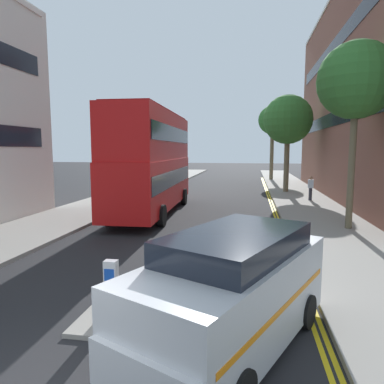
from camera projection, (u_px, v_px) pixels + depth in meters
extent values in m
cube|color=gray|center=(317.00, 215.00, 18.77)|extent=(4.00, 80.00, 0.14)
cube|color=gray|center=(91.00, 208.00, 20.92)|extent=(4.00, 80.00, 0.14)
cube|color=yellow|center=(280.00, 222.00, 17.17)|extent=(0.10, 56.00, 0.01)
cube|color=yellow|center=(277.00, 222.00, 17.19)|extent=(0.10, 56.00, 0.01)
cube|color=gray|center=(112.00, 312.00, 7.61)|extent=(1.10, 2.20, 0.10)
cube|color=silver|center=(112.00, 306.00, 7.60)|extent=(0.36, 0.28, 0.16)
cube|color=white|center=(111.00, 282.00, 7.53)|extent=(0.28, 0.20, 0.95)
cube|color=blue|center=(109.00, 275.00, 7.40)|extent=(0.22, 0.01, 0.26)
cube|color=yellow|center=(110.00, 292.00, 7.45)|extent=(0.22, 0.01, 0.20)
cube|color=red|center=(153.00, 183.00, 19.48)|extent=(2.89, 10.88, 2.60)
cube|color=red|center=(152.00, 136.00, 19.17)|extent=(2.83, 10.67, 2.50)
cube|color=black|center=(152.00, 177.00, 19.44)|extent=(2.91, 10.45, 0.84)
cube|color=black|center=(152.00, 135.00, 19.16)|extent=(2.89, 10.24, 0.80)
cube|color=yellow|center=(171.00, 154.00, 24.59)|extent=(2.00, 0.13, 0.44)
cube|color=maroon|center=(152.00, 112.00, 19.01)|extent=(2.60, 9.80, 0.10)
cylinder|color=black|center=(147.00, 196.00, 23.08)|extent=(0.34, 1.05, 1.04)
cylinder|color=black|center=(184.00, 197.00, 22.76)|extent=(0.34, 1.05, 1.04)
cylinder|color=black|center=(110.00, 214.00, 16.49)|extent=(0.34, 1.05, 1.04)
cylinder|color=black|center=(162.00, 216.00, 16.17)|extent=(0.34, 1.05, 1.04)
cube|color=silver|center=(233.00, 297.00, 6.28)|extent=(3.73, 5.06, 1.50)
cube|color=black|center=(237.00, 252.00, 6.30)|extent=(2.85, 3.49, 0.76)
cube|color=silver|center=(167.00, 362.00, 4.78)|extent=(2.13, 1.83, 0.67)
cube|color=orange|center=(233.00, 294.00, 6.27)|extent=(3.59, 4.73, 0.10)
cylinder|color=black|center=(140.00, 349.00, 5.68)|extent=(0.49, 0.71, 0.68)
cylinder|color=black|center=(306.00, 311.00, 7.02)|extent=(0.49, 0.71, 0.68)
cylinder|color=black|center=(228.00, 291.00, 8.05)|extent=(0.49, 0.71, 0.68)
cylinder|color=#2D2D38|center=(310.00, 194.00, 23.71)|extent=(0.22, 0.22, 0.85)
cube|color=silver|center=(311.00, 184.00, 23.63)|extent=(0.34, 0.22, 0.56)
sphere|color=#9E7051|center=(311.00, 178.00, 23.58)|extent=(0.20, 0.20, 0.20)
cylinder|color=#6B6047|center=(286.00, 163.00, 28.37)|extent=(0.42, 0.42, 4.66)
cylinder|color=#6B6047|center=(294.00, 130.00, 28.01)|extent=(0.21, 1.04, 0.77)
cylinder|color=#6B6047|center=(289.00, 128.00, 28.71)|extent=(1.53, 0.54, 1.14)
cylinder|color=#6B6047|center=(280.00, 129.00, 28.21)|extent=(0.26, 1.26, 0.93)
cylinder|color=#6B6047|center=(287.00, 130.00, 27.61)|extent=(1.00, 0.29, 0.74)
sphere|color=#33702D|center=(288.00, 119.00, 27.95)|extent=(3.92, 3.92, 3.92)
cylinder|color=#6B6047|center=(272.00, 154.00, 40.01)|extent=(0.42, 0.42, 5.80)
cylinder|color=#6B6047|center=(278.00, 124.00, 39.69)|extent=(0.53, 1.38, 1.04)
cylinder|color=#6B6047|center=(271.00, 126.00, 40.03)|extent=(0.87, 0.47, 0.68)
cylinder|color=#6B6047|center=(272.00, 125.00, 39.16)|extent=(1.05, 0.38, 0.78)
sphere|color=#33702D|center=(273.00, 120.00, 39.54)|extent=(3.23, 3.23, 3.23)
cylinder|color=#6B6047|center=(352.00, 167.00, 15.00)|extent=(0.28, 0.28, 5.35)
cylinder|color=#6B6047|center=(372.00, 91.00, 14.70)|extent=(0.54, 1.51, 1.13)
cylinder|color=#6B6047|center=(357.00, 94.00, 15.22)|extent=(1.39, 0.58, 1.05)
cylinder|color=#6B6047|center=(339.00, 94.00, 15.03)|extent=(0.77, 1.27, 1.02)
cylinder|color=#6B6047|center=(344.00, 94.00, 14.53)|extent=(0.51, 1.10, 0.84)
cylinder|color=#6B6047|center=(369.00, 87.00, 13.84)|extent=(1.56, 0.73, 1.20)
sphere|color=#33702D|center=(356.00, 80.00, 14.56)|extent=(3.22, 3.22, 3.22)
cube|color=black|center=(334.00, 46.00, 24.34)|extent=(0.04, 24.64, 1.00)
cube|color=black|center=(331.00, 120.00, 24.96)|extent=(0.04, 24.64, 1.00)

